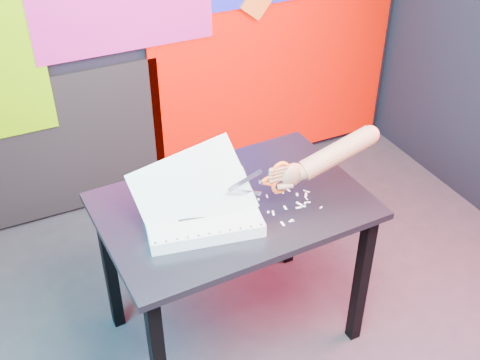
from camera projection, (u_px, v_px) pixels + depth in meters
room at (322, 83)px, 1.95m from camera, size 3.01×3.01×2.71m
backdrop at (183, 38)px, 3.27m from camera, size 2.88×0.05×2.08m
work_table at (234, 223)px, 2.47m from camera, size 1.09×0.75×0.75m
printout_stack at (201, 214)px, 2.30m from camera, size 0.48×0.39×0.32m
scissors at (276, 179)px, 2.30m from camera, size 0.26×0.02×0.15m
hand_forearm at (330, 156)px, 2.34m from camera, size 0.46×0.10×0.19m
paper_clippings at (291, 204)px, 2.41m from camera, size 0.22×0.21×0.00m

